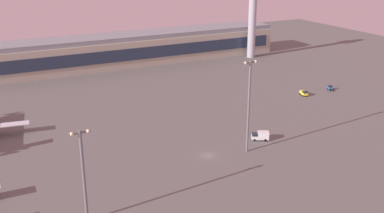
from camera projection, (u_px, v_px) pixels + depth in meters
name	position (u px, v px, depth m)	size (l,w,h in m)	color
ground_plane	(208.00, 155.00, 139.91)	(416.00, 416.00, 0.00)	#605E5B
terminal_building	(136.00, 48.00, 248.41)	(163.36, 22.40, 16.40)	#B2AD99
control_tower	(253.00, 14.00, 256.48)	(8.00, 8.00, 43.48)	#A8A8B2
catering_truck	(261.00, 136.00, 150.49)	(6.07, 4.84, 3.05)	white
pushback_tug	(330.00, 88.00, 203.45)	(2.40, 3.38, 2.05)	#3372BF
baggage_tractor	(304.00, 93.00, 195.76)	(2.76, 4.45, 2.25)	yellow
apron_light_east	(249.00, 101.00, 137.37)	(4.80, 0.90, 29.06)	slate
apron_light_central	(83.00, 170.00, 102.36)	(4.80, 0.90, 22.76)	slate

